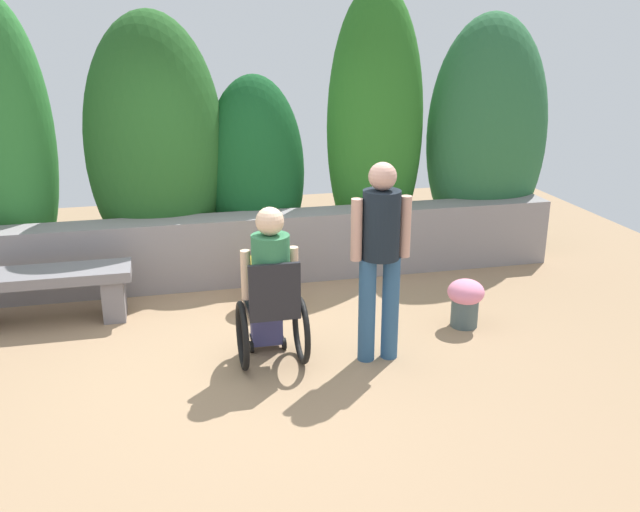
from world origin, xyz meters
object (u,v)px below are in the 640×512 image
object	(u,v)px
person_standing_companion	(380,249)
flower_pot_terracotta_by_wall	(465,299)
stone_bench	(47,288)
flower_pot_purple_near	(265,277)
person_in_wheelchair	(270,292)

from	to	relation	value
person_standing_companion	flower_pot_terracotta_by_wall	size ratio (longest dim) A/B	3.67
stone_bench	flower_pot_purple_near	size ratio (longest dim) A/B	2.72
person_in_wheelchair	flower_pot_terracotta_by_wall	distance (m)	1.90
flower_pot_terracotta_by_wall	flower_pot_purple_near	bearing A→B (deg)	152.99
stone_bench	person_standing_companion	distance (m)	3.15
stone_bench	flower_pot_purple_near	distance (m)	2.02
stone_bench	flower_pot_terracotta_by_wall	xyz separation A→B (m)	(3.72, -0.96, -0.07)
person_in_wheelchair	person_standing_companion	world-z (taller)	person_standing_companion
flower_pot_terracotta_by_wall	person_standing_companion	bearing A→B (deg)	-156.02
person_standing_companion	flower_pot_terracotta_by_wall	bearing A→B (deg)	25.79
person_in_wheelchair	flower_pot_terracotta_by_wall	size ratio (longest dim) A/B	2.96
person_in_wheelchair	flower_pot_purple_near	xyz separation A→B (m)	(0.13, 1.18, -0.31)
stone_bench	person_standing_companion	world-z (taller)	person_standing_companion
person_in_wheelchair	person_standing_companion	size ratio (longest dim) A/B	0.81
stone_bench	person_in_wheelchair	bearing A→B (deg)	-25.70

